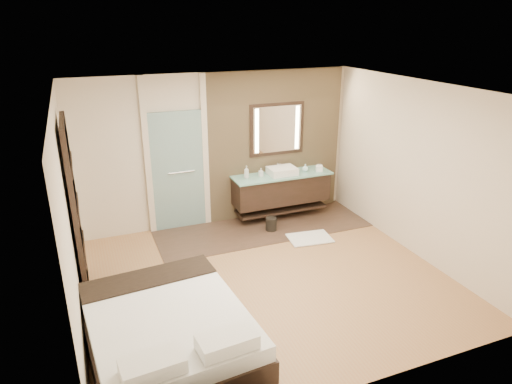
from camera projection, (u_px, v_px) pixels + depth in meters
name	position (u px, v px, depth m)	size (l,w,h in m)	color
floor	(267.00, 279.00, 6.60)	(5.00, 5.00, 0.00)	#A36E44
tile_strip	(263.00, 228.00, 8.20)	(3.80, 1.30, 0.01)	#3B2C20
stone_wall	(276.00, 144.00, 8.42)	(2.60, 0.08, 2.70)	#9E825A
vanity	(281.00, 189.00, 8.44)	(1.85, 0.55, 0.88)	black
mirror_unit	(277.00, 129.00, 8.27)	(1.06, 0.04, 0.96)	black
frosted_door	(178.00, 166.00, 7.85)	(1.10, 0.12, 2.70)	#BAEBEA
shoji_partition	(76.00, 211.00, 5.85)	(0.06, 1.20, 2.40)	black
bed	(169.00, 336.00, 4.91)	(1.77, 2.14, 0.78)	black
bath_mat	(310.00, 238.00, 7.78)	(0.72, 0.50, 0.02)	white
waste_bin	(271.00, 224.00, 8.07)	(0.20, 0.20, 0.25)	black
tissue_box	(319.00, 169.00, 8.48)	(0.12, 0.12, 0.10)	white
soap_bottle_a	(246.00, 172.00, 8.09)	(0.09, 0.09, 0.23)	silver
soap_bottle_b	(261.00, 172.00, 8.19)	(0.07, 0.07, 0.15)	#B2B2B2
soap_bottle_c	(305.00, 168.00, 8.47)	(0.11, 0.11, 0.14)	#BEEFED
cup	(319.00, 167.00, 8.57)	(0.12, 0.12, 0.09)	silver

